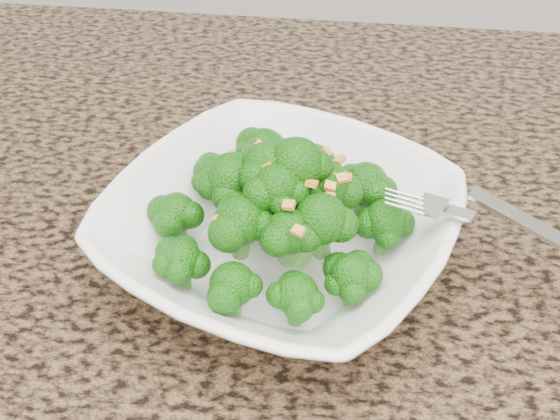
# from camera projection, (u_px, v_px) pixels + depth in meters

# --- Properties ---
(granite_counter) EXTENTS (1.64, 1.04, 0.03)m
(granite_counter) POSITION_uv_depth(u_px,v_px,m) (302.00, 398.00, 0.45)
(granite_counter) COLOR brown
(granite_counter) RESTS_ON cabinet
(bowl) EXTENTS (0.32, 0.32, 0.06)m
(bowl) POSITION_uv_depth(u_px,v_px,m) (280.00, 231.00, 0.51)
(bowl) COLOR white
(bowl) RESTS_ON granite_counter
(broccoli_pile) EXTENTS (0.21, 0.21, 0.06)m
(broccoli_pile) POSITION_uv_depth(u_px,v_px,m) (280.00, 162.00, 0.47)
(broccoli_pile) COLOR #18650B
(broccoli_pile) RESTS_ON bowl
(garlic_topping) EXTENTS (0.13, 0.13, 0.01)m
(garlic_topping) POSITION_uv_depth(u_px,v_px,m) (280.00, 117.00, 0.44)
(garlic_topping) COLOR gold
(garlic_topping) RESTS_ON broccoli_pile
(fork) EXTENTS (0.17, 0.10, 0.01)m
(fork) POSITION_uv_depth(u_px,v_px,m) (464.00, 214.00, 0.47)
(fork) COLOR silver
(fork) RESTS_ON bowl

